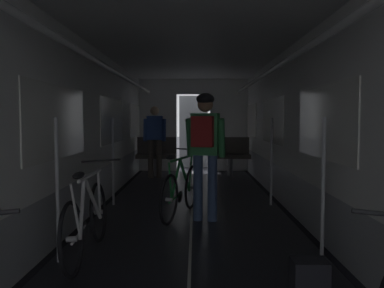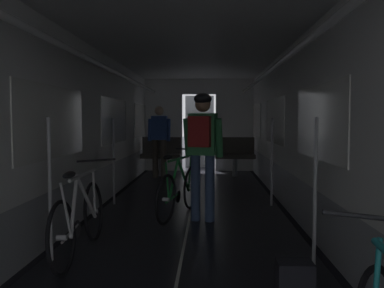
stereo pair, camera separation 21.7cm
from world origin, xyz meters
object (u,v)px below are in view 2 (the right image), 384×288
(bench_seat_far_right, at_px, (235,153))
(backpack_on_floor, at_px, (294,284))
(person_standing_near_bench, at_px, (159,137))
(bench_seat_far_left, at_px, (161,152))
(bicycle_green_in_aisle, at_px, (179,189))
(bicycle_white, at_px, (80,218))
(person_cyclist_aisle, at_px, (202,142))

(bench_seat_far_right, distance_m, backpack_on_floor, 6.87)
(backpack_on_floor, bearing_deg, person_standing_near_bench, 105.52)
(bench_seat_far_left, bearing_deg, person_standing_near_bench, -89.59)
(person_standing_near_bench, bearing_deg, backpack_on_floor, -74.48)
(bench_seat_far_left, relative_size, bench_seat_far_right, 1.00)
(bench_seat_far_right, height_order, bicycle_green_in_aisle, bench_seat_far_right)
(bench_seat_far_right, bearing_deg, person_standing_near_bench, -168.17)
(bench_seat_far_right, bearing_deg, bicycle_white, -108.27)
(person_cyclist_aisle, height_order, backpack_on_floor, person_cyclist_aisle)
(bench_seat_far_right, relative_size, person_standing_near_bench, 0.58)
(bicycle_white, xyz_separation_m, bicycle_green_in_aisle, (0.88, 1.70, 0.00))
(person_cyclist_aisle, bearing_deg, bench_seat_far_right, 80.75)
(bench_seat_far_right, relative_size, person_cyclist_aisle, 0.57)
(bicycle_green_in_aisle, distance_m, person_standing_near_bench, 3.88)
(person_cyclist_aisle, xyz_separation_m, person_standing_near_bench, (-1.08, 4.03, -0.10))
(bench_seat_far_right, bearing_deg, backpack_on_floor, -89.98)
(bench_seat_far_right, height_order, backpack_on_floor, bench_seat_far_right)
(bench_seat_far_left, height_order, bicycle_white, bench_seat_far_left)
(bicycle_white, distance_m, person_cyclist_aisle, 2.00)
(bench_seat_far_left, distance_m, bench_seat_far_right, 1.80)
(person_cyclist_aisle, relative_size, person_standing_near_bench, 1.03)
(bench_seat_far_left, relative_size, bicycle_green_in_aisle, 0.60)
(bicycle_white, distance_m, backpack_on_floor, 2.19)
(bicycle_white, bearing_deg, bicycle_green_in_aisle, 62.71)
(bicycle_white, bearing_deg, bench_seat_far_right, 71.73)
(backpack_on_floor, bearing_deg, bench_seat_far_right, 90.02)
(bicycle_white, xyz_separation_m, person_standing_near_bench, (0.13, 5.46, 0.59))
(bench_seat_far_right, distance_m, person_standing_near_bench, 1.88)
(bicycle_white, relative_size, person_cyclist_aisle, 0.98)
(bench_seat_far_right, xyz_separation_m, bicycle_green_in_aisle, (-1.05, -4.13, -0.18))
(bicycle_green_in_aisle, relative_size, person_standing_near_bench, 0.97)
(person_cyclist_aisle, distance_m, bicycle_green_in_aisle, 0.81)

